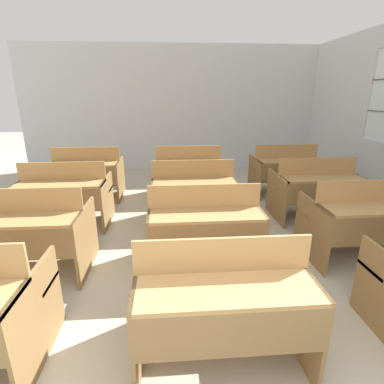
% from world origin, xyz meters
% --- Properties ---
extents(wall_back, '(6.88, 0.06, 2.85)m').
position_xyz_m(wall_back, '(0.00, 6.82, 1.42)').
color(wall_back, silver).
rests_on(wall_back, ground_plane).
extents(bench_front_center, '(1.14, 0.78, 0.91)m').
position_xyz_m(bench_front_center, '(0.23, 1.19, 0.47)').
color(bench_front_center, olive).
rests_on(bench_front_center, ground_plane).
extents(bench_second_left, '(1.14, 0.78, 0.91)m').
position_xyz_m(bench_second_left, '(-1.53, 2.37, 0.47)').
color(bench_second_left, olive).
rests_on(bench_second_left, ground_plane).
extents(bench_second_center, '(1.14, 0.78, 0.91)m').
position_xyz_m(bench_second_center, '(0.25, 2.36, 0.47)').
color(bench_second_center, olive).
rests_on(bench_second_center, ground_plane).
extents(bench_second_right, '(1.14, 0.78, 0.91)m').
position_xyz_m(bench_second_right, '(2.00, 2.39, 0.47)').
color(bench_second_right, olive).
rests_on(bench_second_right, ground_plane).
extents(bench_third_left, '(1.14, 0.78, 0.91)m').
position_xyz_m(bench_third_left, '(-1.53, 3.54, 0.47)').
color(bench_third_left, olive).
rests_on(bench_third_left, ground_plane).
extents(bench_third_center, '(1.14, 0.78, 0.91)m').
position_xyz_m(bench_third_center, '(0.23, 3.53, 0.47)').
color(bench_third_center, olive).
rests_on(bench_third_center, ground_plane).
extents(bench_third_right, '(1.14, 0.78, 0.91)m').
position_xyz_m(bench_third_right, '(2.01, 3.55, 0.47)').
color(bench_third_right, olive).
rests_on(bench_third_right, ground_plane).
extents(bench_back_left, '(1.14, 0.78, 0.91)m').
position_xyz_m(bench_back_left, '(-1.52, 4.71, 0.47)').
color(bench_back_left, olive).
rests_on(bench_back_left, ground_plane).
extents(bench_back_center, '(1.14, 0.78, 0.91)m').
position_xyz_m(bench_back_center, '(0.25, 4.71, 0.47)').
color(bench_back_center, olive).
rests_on(bench_back_center, ground_plane).
extents(bench_back_right, '(1.14, 0.78, 0.91)m').
position_xyz_m(bench_back_right, '(2.01, 4.71, 0.47)').
color(bench_back_right, olive).
rests_on(bench_back_right, ground_plane).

